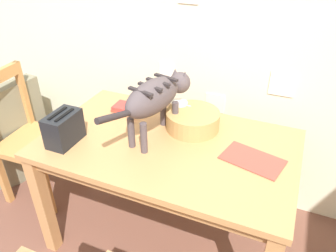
{
  "coord_description": "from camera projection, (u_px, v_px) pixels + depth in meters",
  "views": [
    {
      "loc": [
        0.65,
        0.02,
        1.74
      ],
      "look_at": [
        0.09,
        1.34,
        0.84
      ],
      "focal_mm": 34.77,
      "sensor_mm": 36.0,
      "label": 1
    }
  ],
  "objects": [
    {
      "name": "saucer_bowl",
      "position": [
        179.0,
        117.0,
        1.94
      ],
      "size": [
        0.19,
        0.19,
        0.03
      ],
      "primitive_type": "cylinder",
      "color": "#B5B7AD",
      "rests_on": "dining_table"
    },
    {
      "name": "book_stack",
      "position": [
        128.0,
        108.0,
        2.03
      ],
      "size": [
        0.18,
        0.12,
        0.03
      ],
      "color": "#D13F2E",
      "rests_on": "dining_table"
    },
    {
      "name": "dining_table",
      "position": [
        168.0,
        155.0,
        1.8
      ],
      "size": [
        1.36,
        0.82,
        0.74
      ],
      "color": "tan",
      "rests_on": "ground_plane"
    },
    {
      "name": "wicker_armchair",
      "position": [
        0.0,
        140.0,
        2.59
      ],
      "size": [
        0.63,
        0.64,
        0.78
      ],
      "rotation": [
        0.0,
        0.0,
        1.46
      ],
      "color": "#76735B",
      "rests_on": "ground_plane"
    },
    {
      "name": "coffee_mug",
      "position": [
        180.0,
        109.0,
        1.91
      ],
      "size": [
        0.14,
        0.1,
        0.09
      ],
      "color": "silver",
      "rests_on": "saucer_bowl"
    },
    {
      "name": "cat",
      "position": [
        157.0,
        97.0,
        1.68
      ],
      "size": [
        0.24,
        0.67,
        0.34
      ],
      "rotation": [
        0.0,
        0.0,
        -0.23
      ],
      "color": "#4D4245",
      "rests_on": "dining_table"
    },
    {
      "name": "wall_rear",
      "position": [
        194.0,
        18.0,
        2.0
      ],
      "size": [
        4.64,
        0.11,
        2.5
      ],
      "color": "#E9E7C5",
      "rests_on": "ground_plane"
    },
    {
      "name": "wooden_chair_near",
      "position": [
        30.0,
        139.0,
        2.27
      ],
      "size": [
        0.44,
        0.44,
        0.94
      ],
      "rotation": [
        0.0,
        0.0,
        -1.52
      ],
      "color": "#BE8447",
      "rests_on": "ground_plane"
    },
    {
      "name": "wicker_basket",
      "position": [
        193.0,
        120.0,
        1.84
      ],
      "size": [
        0.3,
        0.3,
        0.1
      ],
      "color": "tan",
      "rests_on": "dining_table"
    },
    {
      "name": "magazine",
      "position": [
        252.0,
        160.0,
        1.61
      ],
      "size": [
        0.33,
        0.25,
        0.01
      ],
      "primitive_type": "cube",
      "rotation": [
        0.0,
        0.0,
        -0.24
      ],
      "color": "#CE4136",
      "rests_on": "dining_table"
    },
    {
      "name": "toaster",
      "position": [
        64.0,
        128.0,
        1.7
      ],
      "size": [
        0.12,
        0.2,
        0.18
      ],
      "color": "black",
      "rests_on": "dining_table"
    }
  ]
}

